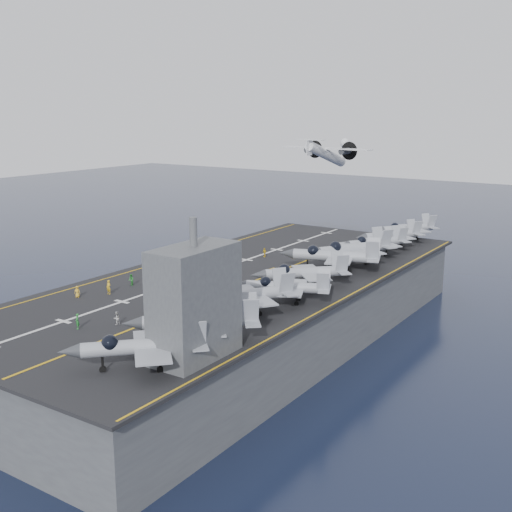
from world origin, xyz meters
The scene contains 29 objects.
ground centered at (0.00, 0.00, 0.00)m, with size 500.00×500.00×0.00m, color #142135.
hull centered at (0.00, 0.00, 5.00)m, with size 36.00×90.00×10.00m, color #56595E.
flight_deck centered at (0.00, 0.00, 10.20)m, with size 38.00×92.00×0.40m, color black.
foul_line centered at (3.00, 0.00, 10.42)m, with size 0.35×90.00×0.02m, color gold.
landing_centerline centered at (-6.00, 0.00, 10.42)m, with size 0.50×90.00×0.02m, color silver.
deck_edge_port centered at (-17.00, 0.00, 10.42)m, with size 0.25×90.00×0.02m, color gold.
deck_edge_stbd centered at (18.50, 0.00, 10.42)m, with size 0.25×90.00×0.02m, color gold.
island_superstructure centered at (15.00, -30.00, 17.90)m, with size 5.00×10.00×15.00m, color #56595E, non-canonical shape.
fighter_jet_0 centered at (12.60, -35.35, 12.95)m, with size 17.29×17.35×5.10m, color #939CA2, non-canonical shape.
fighter_jet_1 centered at (12.67, -26.29, 13.05)m, with size 18.27×17.60×5.31m, color #9EA8AF, non-canonical shape.
fighter_jet_2 centered at (10.98, -15.27, 13.05)m, with size 17.01×18.33×5.30m, color gray, non-canonical shape.
fighter_jet_3 centered at (12.92, -7.76, 12.73)m, with size 15.87×13.56×4.66m, color #90959E, non-canonical shape.
fighter_jet_4 centered at (11.43, -0.08, 12.92)m, with size 17.05×17.11×5.03m, color #A0AAB1, non-canonical shape.
fighter_jet_5 centered at (10.75, 10.85, 13.23)m, with size 18.99×15.68×5.66m, color gray, non-canonical shape.
fighter_jet_6 centered at (10.77, 17.55, 13.24)m, with size 17.66×19.64×5.69m, color #A1AAB1, non-canonical shape.
fighter_jet_7 centered at (11.11, 26.39, 12.81)m, with size 15.32×16.65×4.81m, color gray, non-canonical shape.
fighter_jet_8 centered at (10.77, 34.59, 12.80)m, with size 15.53×16.60×4.80m, color gray, non-canonical shape.
tow_cart_a centered at (2.90, -22.49, 11.01)m, with size 2.39×1.99×1.22m, color gold, non-canonical shape.
tow_cart_b centered at (4.11, 3.46, 10.95)m, with size 1.89×1.29×1.09m, color gold, non-canonical shape.
tow_cart_c centered at (6.42, 25.29, 10.96)m, with size 2.21×1.87×1.13m, color #D5C50A, non-canonical shape.
crew_0 centered at (-12.76, -21.86, 11.21)m, with size 1.16×1.05×1.62m, color gold.
crew_1 centered at (-10.23, -18.35, 11.42)m, with size 1.25×0.85×2.05m, color gold.
crew_2 centered at (-10.78, -13.32, 11.28)m, with size 1.25×1.08×1.76m, color green.
crew_3 centered at (-9.62, 9.54, 11.25)m, with size 1.15×0.89×1.71m, color #2A802A.
crew_4 centered at (-4.64, 13.70, 11.21)m, with size 1.13×0.94×1.62m, color yellow.
crew_6 centered at (-2.42, -30.87, 11.34)m, with size 1.36×1.27×1.89m, color #268C33.
crew_7 centered at (0.33, -27.15, 11.21)m, with size 0.79×1.07×1.63m, color silver.
transport_plane centered at (-15.43, 57.01, 25.65)m, with size 24.87×18.06×5.57m, color silver, non-canonical shape.
fighter_jet_9 centered at (10.77, 43.00, 12.80)m, with size 15.53×16.60×4.80m, color gray, non-canonical shape.
Camera 1 is at (55.66, -79.59, 36.02)m, focal length 45.00 mm.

